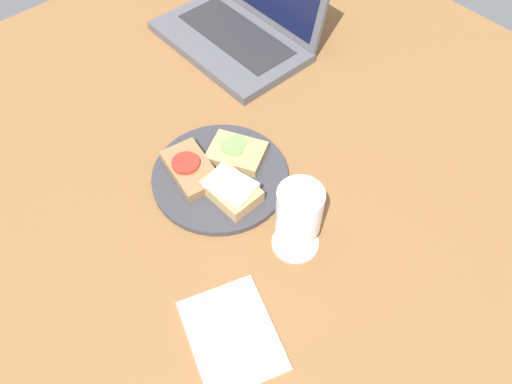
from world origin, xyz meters
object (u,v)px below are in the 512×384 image
at_px(plate, 220,176).
at_px(sandwich_with_cheese, 231,190).
at_px(sandwich_with_cucumber, 236,152).
at_px(sandwich_with_tomato, 190,168).
at_px(napkin, 232,335).
at_px(wine_glass, 299,214).
at_px(laptop, 242,20).

relative_size(plate, sandwich_with_cheese, 2.51).
bearing_deg(sandwich_with_cheese, sandwich_with_cucumber, 134.09).
xyz_separation_m(sandwich_with_tomato, napkin, (0.27, -0.13, -0.02)).
bearing_deg(sandwich_with_tomato, sandwich_with_cucumber, 73.87).
xyz_separation_m(sandwich_with_cheese, sandwich_with_cucumber, (-0.06, 0.06, -0.01)).
bearing_deg(sandwich_with_cucumber, wine_glass, -12.33).
relative_size(plate, napkin, 1.56).
xyz_separation_m(wine_glass, laptop, (-0.46, 0.28, -0.04)).
relative_size(plate, sandwich_with_cucumber, 2.01).
height_order(plate, napkin, plate).
distance_m(plate, sandwich_with_cucumber, 0.05).
height_order(sandwich_with_cheese, napkin, sandwich_with_cheese).
height_order(sandwich_with_tomato, sandwich_with_cucumber, sandwich_with_tomato).
distance_m(sandwich_with_cheese, laptop, 0.44).
relative_size(sandwich_with_cucumber, napkin, 0.78).
bearing_deg(sandwich_with_cucumber, sandwich_with_cheese, -45.91).
bearing_deg(sandwich_with_cheese, wine_glass, 8.67).
bearing_deg(sandwich_with_tomato, laptop, 126.21).
distance_m(sandwich_with_tomato, wine_glass, 0.23).
bearing_deg(napkin, plate, 144.05).
xyz_separation_m(plate, sandwich_with_cheese, (0.05, -0.01, 0.02)).
xyz_separation_m(plate, sandwich_with_cucumber, (-0.01, 0.05, 0.02)).
height_order(sandwich_with_cheese, wine_glass, wine_glass).
bearing_deg(sandwich_with_tomato, plate, 43.48).
bearing_deg(laptop, wine_glass, -31.75).
distance_m(laptop, napkin, 0.68).
bearing_deg(sandwich_with_cheese, plate, 163.71).
height_order(sandwich_with_cheese, sandwich_with_cucumber, sandwich_with_cheese).
bearing_deg(sandwich_with_tomato, napkin, -26.27).
xyz_separation_m(sandwich_with_tomato, laptop, (-0.24, 0.32, 0.02)).
distance_m(sandwich_with_cheese, napkin, 0.24).
distance_m(sandwich_with_cucumber, napkin, 0.33).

